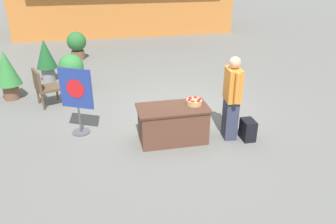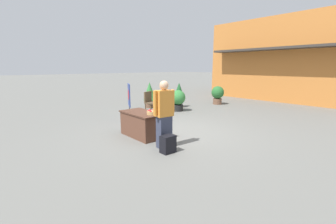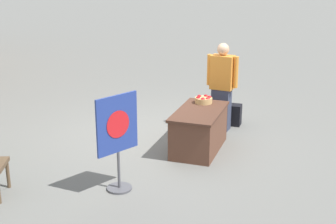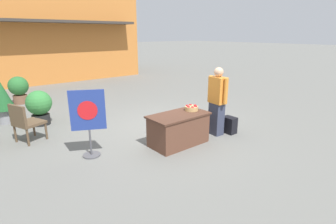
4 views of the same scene
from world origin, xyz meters
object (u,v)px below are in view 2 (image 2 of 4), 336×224
display_table (142,124)px  poster_board (129,100)px  apple_basket (152,112)px  potted_plant_far_right (178,99)px  potted_plant_near_right (150,93)px  person_visitor (164,114)px  potted_plant_near_left (179,93)px  patio_chair (151,101)px  backpack (168,144)px  potted_plant_far_left (218,94)px

display_table → poster_board: bearing=159.3°
apple_basket → poster_board: bearing=164.2°
potted_plant_far_right → potted_plant_near_right: potted_plant_near_right is taller
person_visitor → display_table: bearing=0.0°
person_visitor → potted_plant_near_left: bearing=-41.3°
potted_plant_far_right → potted_plant_near_right: (-1.52, -0.49, 0.19)m
apple_basket → potted_plant_near_right: potted_plant_near_right is taller
poster_board → potted_plant_far_right: (-0.27, 2.75, -0.25)m
patio_chair → potted_plant_far_right: size_ratio=0.96×
apple_basket → potted_plant_near_left: 5.29m
backpack → potted_plant_far_right: (-3.56, 3.72, 0.33)m
backpack → poster_board: (-3.28, 0.97, 0.59)m
display_table → apple_basket: apple_basket is taller
backpack → poster_board: bearing=163.5°
patio_chair → potted_plant_near_left: size_ratio=0.75×
person_visitor → potted_plant_far_right: size_ratio=1.75×
backpack → potted_plant_near_left: potted_plant_near_left is taller
potted_plant_far_right → potted_plant_near_left: potted_plant_near_left is taller
patio_chair → potted_plant_far_left: (0.62, 4.04, 0.04)m
person_visitor → apple_basket: bearing=-7.3°
potted_plant_far_left → patio_chair: bearing=-98.7°
potted_plant_near_right → potted_plant_far_left: potted_plant_near_right is taller
apple_basket → patio_chair: bearing=143.9°
potted_plant_near_left → potted_plant_far_left: potted_plant_near_left is taller
apple_basket → person_visitor: (0.71, -0.17, 0.08)m
patio_chair → potted_plant_near_right: bearing=124.2°
person_visitor → potted_plant_near_right: 5.65m
person_visitor → potted_plant_near_right: person_visitor is taller
patio_chair → backpack: bearing=-53.8°
person_visitor → patio_chair: 4.54m
backpack → potted_plant_far_left: (-3.52, 6.64, 0.35)m
display_table → person_visitor: 1.25m
person_visitor → potted_plant_near_left: (-3.97, 4.33, -0.15)m
person_visitor → poster_board: bearing=-9.1°
poster_board → potted_plant_far_left: (-0.24, 5.67, -0.24)m
poster_board → potted_plant_far_left: bearing=-150.8°
display_table → person_visitor: size_ratio=0.82×
poster_board → patio_chair: bearing=-125.3°
backpack → person_visitor: bearing=153.7°
display_table → potted_plant_far_right: (-2.08, 3.43, 0.18)m
apple_basket → poster_board: 2.34m
potted_plant_near_right → apple_basket: bearing=-35.6°
poster_board → potted_plant_near_right: 2.89m
apple_basket → potted_plant_near_left: (-3.26, 4.16, -0.06)m
apple_basket → display_table: bearing=-174.2°
apple_basket → potted_plant_far_right: 4.23m
display_table → patio_chair: 3.53m
poster_board → potted_plant_far_left: 5.68m
potted_plant_near_right → potted_plant_far_left: size_ratio=1.29×
potted_plant_near_left → potted_plant_near_right: bearing=-121.6°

